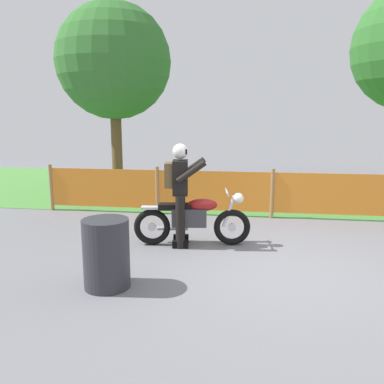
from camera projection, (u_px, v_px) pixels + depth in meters
The scene contains 7 objects.
ground at pixel (281, 270), 5.61m from camera, with size 24.00×24.00×0.02m, color slate.
grass_verge at pixel (266, 189), 11.65m from camera, with size 24.00×6.67×0.01m, color #4C8C3D.
barrier_fence at pixel (272, 193), 8.31m from camera, with size 9.90×0.08×1.05m.
tree_leftmost at pixel (114, 62), 10.10m from camera, with size 2.91×2.91×4.92m.
motorcycle_lead at pixel (193, 219), 6.60m from camera, with size 1.93×0.57×0.92m.
rider_lead at pixel (180, 189), 6.50m from camera, with size 0.72×0.60×1.69m.
oil_drum at pixel (106, 254), 4.97m from camera, with size 0.58×0.58×0.88m, color #2D2D33.
Camera 1 is at (-0.49, -5.43, 2.15)m, focal length 37.30 mm.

